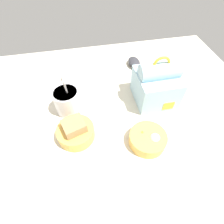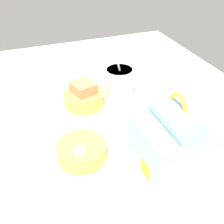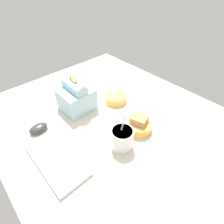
{
  "view_description": "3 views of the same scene",
  "coord_description": "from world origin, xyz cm",
  "px_view_note": "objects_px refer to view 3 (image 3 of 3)",
  "views": [
    {
      "loc": [
        -4.93,
        -41.04,
        58.12
      ],
      "look_at": [
        3.36,
        -0.48,
        7.0
      ],
      "focal_mm": 28.0,
      "sensor_mm": 36.0,
      "label": 1
    },
    {
      "loc": [
        67.64,
        -24.82,
        54.67
      ],
      "look_at": [
        3.36,
        -0.48,
        7.0
      ],
      "focal_mm": 45.0,
      "sensor_mm": 36.0,
      "label": 2
    },
    {
      "loc": [
        -46.87,
        45.68,
        67.31
      ],
      "look_at": [
        3.36,
        -0.48,
        7.0
      ],
      "focal_mm": 28.0,
      "sensor_mm": 36.0,
      "label": 3
    }
  ],
  "objects_px": {
    "lunch_bag": "(76,97)",
    "bento_bowl_sandwich": "(138,125)",
    "bento_bowl_snacks": "(116,98)",
    "keyboard": "(57,160)",
    "computer_mouse": "(38,128)",
    "soup_cup": "(122,138)"
  },
  "relations": [
    {
      "from": "lunch_bag",
      "to": "bento_bowl_sandwich",
      "type": "relative_size",
      "value": 1.56
    },
    {
      "from": "bento_bowl_snacks",
      "to": "lunch_bag",
      "type": "bearing_deg",
      "value": 64.54
    },
    {
      "from": "keyboard",
      "to": "bento_bowl_sandwich",
      "type": "relative_size",
      "value": 2.31
    },
    {
      "from": "keyboard",
      "to": "lunch_bag",
      "type": "height_order",
      "value": "lunch_bag"
    },
    {
      "from": "keyboard",
      "to": "computer_mouse",
      "type": "height_order",
      "value": "computer_mouse"
    },
    {
      "from": "bento_bowl_snacks",
      "to": "computer_mouse",
      "type": "height_order",
      "value": "bento_bowl_snacks"
    },
    {
      "from": "keyboard",
      "to": "lunch_bag",
      "type": "xyz_separation_m",
      "value": [
        0.24,
        -0.27,
        0.07
      ]
    },
    {
      "from": "lunch_bag",
      "to": "bento_bowl_snacks",
      "type": "distance_m",
      "value": 0.24
    },
    {
      "from": "keyboard",
      "to": "lunch_bag",
      "type": "distance_m",
      "value": 0.36
    },
    {
      "from": "bento_bowl_sandwich",
      "to": "bento_bowl_snacks",
      "type": "relative_size",
      "value": 1.02
    },
    {
      "from": "keyboard",
      "to": "computer_mouse",
      "type": "relative_size",
      "value": 3.37
    },
    {
      "from": "keyboard",
      "to": "soup_cup",
      "type": "distance_m",
      "value": 0.29
    },
    {
      "from": "bento_bowl_sandwich",
      "to": "computer_mouse",
      "type": "xyz_separation_m",
      "value": [
        0.33,
        0.38,
        -0.01
      ]
    },
    {
      "from": "keyboard",
      "to": "lunch_bag",
      "type": "relative_size",
      "value": 1.48
    },
    {
      "from": "bento_bowl_sandwich",
      "to": "computer_mouse",
      "type": "relative_size",
      "value": 1.46
    },
    {
      "from": "bento_bowl_sandwich",
      "to": "lunch_bag",
      "type": "bearing_deg",
      "value": 20.71
    },
    {
      "from": "lunch_bag",
      "to": "bento_bowl_snacks",
      "type": "xyz_separation_m",
      "value": [
        -0.1,
        -0.21,
        -0.05
      ]
    },
    {
      "from": "lunch_bag",
      "to": "soup_cup",
      "type": "height_order",
      "value": "lunch_bag"
    },
    {
      "from": "lunch_bag",
      "to": "keyboard",
      "type": "bearing_deg",
      "value": 131.78
    },
    {
      "from": "keyboard",
      "to": "bento_bowl_snacks",
      "type": "xyz_separation_m",
      "value": [
        0.14,
        -0.47,
        0.01
      ]
    },
    {
      "from": "bento_bowl_snacks",
      "to": "soup_cup",
      "type": "bearing_deg",
      "value": 141.29
    },
    {
      "from": "bento_bowl_sandwich",
      "to": "bento_bowl_snacks",
      "type": "xyz_separation_m",
      "value": [
        0.25,
        -0.08,
        -0.01
      ]
    }
  ]
}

